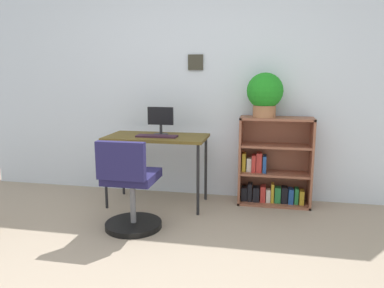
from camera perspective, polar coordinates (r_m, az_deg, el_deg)
The scene contains 7 objects.
wall_back at distance 4.26m, azimuth 0.34°, elevation 9.30°, with size 5.20×0.12×2.58m.
desk at distance 3.93m, azimuth -5.46°, elevation 0.36°, with size 1.06×0.56×0.75m.
monitor at distance 3.96m, azimuth -4.87°, elevation 3.75°, with size 0.28×0.15×0.30m.
keyboard at distance 3.84m, azimuth -5.45°, elevation 1.22°, with size 0.42×0.14×0.02m, color #371D2E.
office_chair at distance 3.35m, azimuth -9.54°, elevation -7.15°, with size 0.52×0.55×0.85m.
bookshelf_low at distance 4.10m, azimuth 12.41°, elevation -3.33°, with size 0.76×0.30×0.95m.
potted_plant_on_shelf at distance 3.93m, azimuth 11.20°, elevation 7.71°, with size 0.38×0.38×0.46m.
Camera 1 is at (0.82, -2.03, 1.39)m, focal length 34.50 mm.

